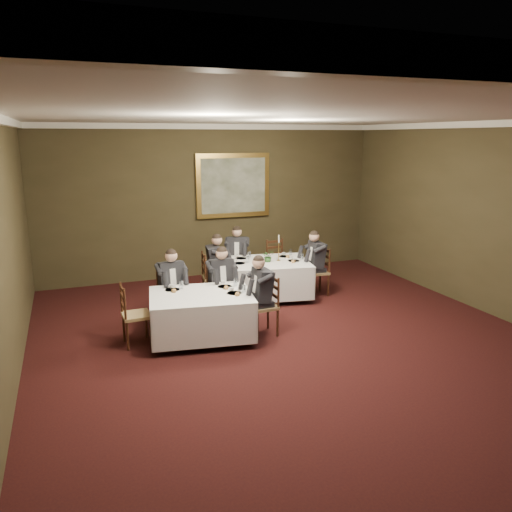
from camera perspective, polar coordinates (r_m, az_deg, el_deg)
ground at (r=7.69m, az=5.97°, el=-11.36°), size 10.00×10.00×0.00m
ceiling at (r=6.99m, az=6.69°, el=15.69°), size 8.00×10.00×0.10m
back_wall at (r=11.74m, az=-4.90°, el=6.25°), size 8.00×0.10×3.50m
crown_molding at (r=6.98m, az=6.68°, el=15.20°), size 8.00×10.00×0.12m
table_main at (r=10.16m, az=1.16°, el=-2.34°), size 1.92×1.59×0.67m
table_second at (r=8.15m, az=-6.27°, el=-6.47°), size 1.81×1.49×0.67m
chair_main_backleft at (r=10.96m, az=-2.13°, el=-2.06°), size 0.57×0.56×1.00m
diner_main_backleft at (r=10.89m, az=-2.14°, el=-0.91°), size 0.56×0.60×1.35m
chair_main_backright at (r=11.13m, az=2.53°, el=-1.82°), size 0.47×0.45×1.00m
chair_main_endleft at (r=10.05m, az=-4.91°, el=-3.55°), size 0.47×0.49×1.00m
diner_main_endleft at (r=9.99m, az=-4.87°, el=-2.29°), size 0.52×0.45×1.35m
chair_main_endright at (r=10.48m, az=6.98°, el=-2.89°), size 0.44×0.46×1.00m
diner_main_endright at (r=10.41m, az=6.95°, el=-1.69°), size 0.50×0.43×1.35m
chair_sec_backleft at (r=8.97m, az=-9.60°, el=-5.81°), size 0.48×0.46×1.00m
diner_sec_backleft at (r=8.89m, az=-9.64°, el=-4.45°), size 0.45×0.51×1.35m
chair_sec_backright at (r=9.04m, az=-4.02°, el=-5.50°), size 0.45×0.43×1.00m
diner_sec_backright at (r=8.96m, az=-4.03°, el=-4.14°), size 0.43×0.49×1.35m
chair_sec_endright at (r=8.37m, az=0.87°, el=-7.06°), size 0.44×0.46×1.00m
diner_sec_endright at (r=8.28m, az=0.80°, el=-5.59°), size 0.50×0.43×1.35m
chair_sec_endleft at (r=8.19m, az=-13.52°, el=-7.93°), size 0.43×0.45×1.00m
centerpiece at (r=10.03m, az=1.38°, el=0.07°), size 0.27×0.25×0.26m
candlestick at (r=10.10m, az=2.60°, el=0.58°), size 0.08×0.08×0.55m
place_setting_table_main at (r=10.38m, az=-1.51°, el=-0.03°), size 0.33×0.31×0.14m
place_setting_table_second at (r=8.38m, az=-9.25°, el=-3.52°), size 0.33×0.31×0.14m
painting at (r=11.78m, az=-2.62°, el=8.05°), size 1.78×0.09×1.49m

